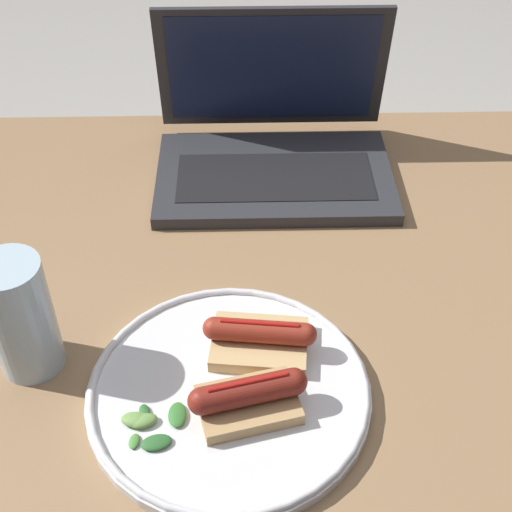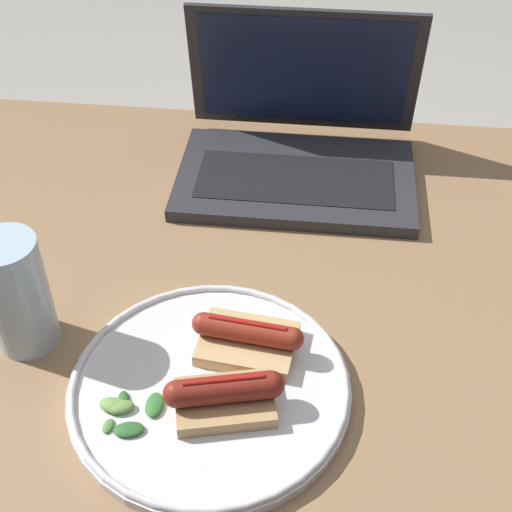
{
  "view_description": "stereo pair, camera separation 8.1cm",
  "coord_description": "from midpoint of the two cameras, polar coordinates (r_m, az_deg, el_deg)",
  "views": [
    {
      "loc": [
        -0.19,
        -0.65,
        1.33
      ],
      "look_at": [
        -0.17,
        -0.05,
        0.8
      ],
      "focal_mm": 50.0,
      "sensor_mm": 36.0,
      "label": 1
    },
    {
      "loc": [
        -0.1,
        -0.64,
        1.33
      ],
      "look_at": [
        -0.17,
        -0.05,
        0.8
      ],
      "focal_mm": 50.0,
      "sensor_mm": 36.0,
      "label": 2
    }
  ],
  "objects": [
    {
      "name": "salad_pile",
      "position": [
        0.72,
        -7.11,
        -12.36
      ],
      "size": [
        0.07,
        0.06,
        0.01
      ],
      "color": "#2D662D",
      "rests_on": "plate"
    },
    {
      "name": "laptop",
      "position": [
        1.02,
        5.66,
        8.55
      ],
      "size": [
        0.33,
        0.24,
        0.21
      ],
      "color": "#2D2D33",
      "rests_on": "desk"
    },
    {
      "name": "desk",
      "position": [
        0.93,
        13.36,
        -4.68
      ],
      "size": [
        1.35,
        0.73,
        0.74
      ],
      "color": "#93704C",
      "rests_on": "ground_plane"
    },
    {
      "name": "sausage_toast_middle",
      "position": [
        0.76,
        2.36,
        -6.72
      ],
      "size": [
        0.12,
        0.09,
        0.04
      ],
      "rotation": [
        0.0,
        0.0,
        3.03
      ],
      "color": "tan",
      "rests_on": "plate"
    },
    {
      "name": "plate",
      "position": [
        0.74,
        -0.59,
        -10.58
      ],
      "size": [
        0.29,
        0.29,
        0.02
      ],
      "color": "silver",
      "rests_on": "desk"
    },
    {
      "name": "drinking_glass",
      "position": [
        0.78,
        -15.8,
        -3.07
      ],
      "size": [
        0.07,
        0.07,
        0.14
      ],
      "color": "silver",
      "rests_on": "desk"
    },
    {
      "name": "sausage_toast_left",
      "position": [
        0.71,
        0.77,
        -11.24
      ],
      "size": [
        0.12,
        0.08,
        0.04
      ],
      "rotation": [
        0.0,
        0.0,
        3.38
      ],
      "color": "tan",
      "rests_on": "plate"
    }
  ]
}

